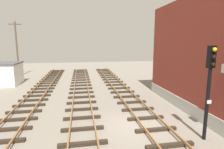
% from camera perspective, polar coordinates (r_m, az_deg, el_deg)
% --- Properties ---
extents(ground_plane, '(80.00, 80.00, 0.00)m').
position_cam_1_polar(ground_plane, '(11.74, 7.65, -15.83)').
color(ground_plane, gray).
extents(track_near_building, '(2.50, 50.57, 0.32)m').
position_cam_1_polar(track_near_building, '(11.99, 12.05, -14.73)').
color(track_near_building, '#2D2319').
rests_on(track_near_building, ground).
extents(track_centre, '(2.50, 50.57, 0.32)m').
position_cam_1_polar(track_centre, '(11.21, -9.30, -16.45)').
color(track_centre, '#2D2319').
rests_on(track_centre, ground).
extents(track_far, '(2.50, 50.57, 0.32)m').
position_cam_1_polar(track_far, '(11.97, -30.81, -16.02)').
color(track_far, '#2D2319').
rests_on(track_far, ground).
extents(signal_mast, '(0.36, 0.40, 4.96)m').
position_cam_1_polar(signal_mast, '(10.37, 28.42, -2.12)').
color(signal_mast, black).
rests_on(signal_mast, ground).
extents(control_hut, '(3.00, 3.80, 2.76)m').
position_cam_1_polar(control_hut, '(25.82, -30.26, 0.24)').
color(control_hut, silver).
rests_on(control_hut, ground).
extents(utility_pole_far, '(1.80, 0.24, 8.30)m').
position_cam_1_polar(utility_pole_far, '(31.13, -27.86, 7.32)').
color(utility_pole_far, brown).
rests_on(utility_pole_far, ground).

